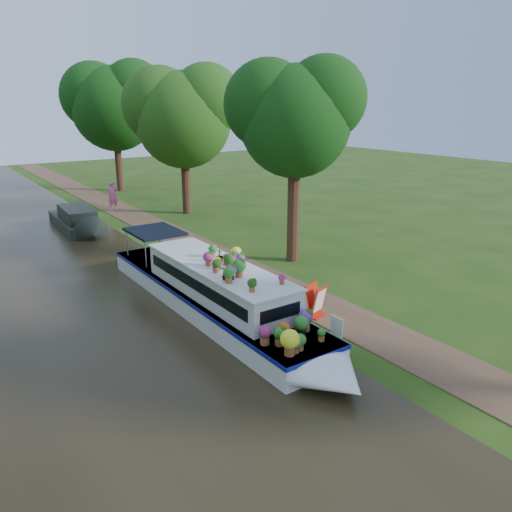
# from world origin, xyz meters

# --- Properties ---
(ground) EXTENTS (100.00, 100.00, 0.00)m
(ground) POSITION_xyz_m (0.00, 0.00, 0.00)
(ground) COLOR #223E0F
(ground) RESTS_ON ground
(canal_water) EXTENTS (10.00, 100.00, 0.02)m
(canal_water) POSITION_xyz_m (-6.00, 0.00, 0.01)
(canal_water) COLOR black
(canal_water) RESTS_ON ground
(towpath) EXTENTS (2.20, 100.00, 0.03)m
(towpath) POSITION_xyz_m (1.20, 0.00, 0.01)
(towpath) COLOR #503825
(towpath) RESTS_ON ground
(plant_boat) EXTENTS (2.29, 13.52, 2.30)m
(plant_boat) POSITION_xyz_m (-2.25, -0.54, 0.85)
(plant_boat) COLOR white
(plant_boat) RESTS_ON canal_water
(tree_near_overhang) EXTENTS (5.52, 5.28, 8.99)m
(tree_near_overhang) POSITION_xyz_m (3.79, 3.06, 6.60)
(tree_near_overhang) COLOR #341C11
(tree_near_overhang) RESTS_ON ground
(tree_near_mid) EXTENTS (6.90, 6.60, 9.40)m
(tree_near_mid) POSITION_xyz_m (4.48, 15.08, 6.44)
(tree_near_mid) COLOR #341C11
(tree_near_mid) RESTS_ON ground
(tree_near_far) EXTENTS (7.59, 7.26, 10.30)m
(tree_near_far) POSITION_xyz_m (3.98, 26.09, 7.05)
(tree_near_far) COLOR #341C11
(tree_near_far) RESTS_ON ground
(second_boat) EXTENTS (2.17, 6.71, 1.28)m
(second_boat) POSITION_xyz_m (-2.75, 14.54, 0.52)
(second_boat) COLOR black
(second_boat) RESTS_ON canal_water
(sandwich_board) EXTENTS (0.75, 0.74, 1.12)m
(sandwich_board) POSITION_xyz_m (0.45, -2.49, 0.54)
(sandwich_board) COLOR red
(sandwich_board) RESTS_ON towpath
(pedestrian_pink) EXTENTS (0.74, 0.52, 1.92)m
(pedestrian_pink) POSITION_xyz_m (0.80, 18.52, 0.99)
(pedestrian_pink) COLOR pink
(pedestrian_pink) RESTS_ON towpath
(verge_plant) EXTENTS (0.45, 0.42, 0.40)m
(verge_plant) POSITION_xyz_m (-0.52, 0.61, 0.20)
(verge_plant) COLOR #2D621D
(verge_plant) RESTS_ON ground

